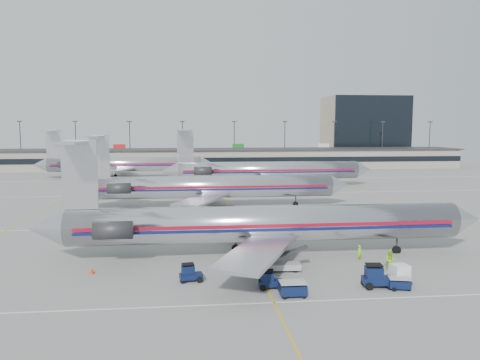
{
  "coord_description": "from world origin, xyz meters",
  "views": [
    {
      "loc": [
        -6.14,
        -51.8,
        13.3
      ],
      "look_at": [
        1.9,
        24.92,
        4.5
      ],
      "focal_mm": 35.0,
      "sensor_mm": 36.0,
      "label": 1
    }
  ],
  "objects": [
    {
      "name": "belt_loader",
      "position": [
        2.01,
        -10.33,
        0.63
      ],
      "size": [
        4.52,
        1.63,
        2.36
      ],
      "rotation": [
        0.0,
        0.0,
        -0.07
      ],
      "color": "#A1A1A1",
      "rests_on": "ground"
    },
    {
      "name": "jet_third_row",
      "position": [
        10.01,
        50.24,
        3.74
      ],
      "size": [
        47.11,
        28.98,
        12.88
      ],
      "color": "silver",
      "rests_on": "ground"
    },
    {
      "name": "ground",
      "position": [
        0.0,
        0.0,
        0.0
      ],
      "size": [
        260.0,
        260.0,
        0.0
      ],
      "primitive_type": "plane",
      "color": "gray",
      "rests_on": "ground"
    },
    {
      "name": "jet_back_row",
      "position": [
        -24.19,
        72.21,
        3.65
      ],
      "size": [
        46.04,
        28.32,
        12.59
      ],
      "color": "silver",
      "rests_on": "ground"
    },
    {
      "name": "tug_center",
      "position": [
        0.13,
        -14.94,
        0.72
      ],
      "size": [
        1.98,
        1.05,
        1.58
      ],
      "rotation": [
        0.0,
        0.0,
        -0.04
      ],
      "color": "#0A1438",
      "rests_on": "ground"
    },
    {
      "name": "cart_outer",
      "position": [
        10.77,
        -16.17,
        0.51
      ],
      "size": [
        1.92,
        1.52,
        0.97
      ],
      "rotation": [
        0.0,
        0.0,
        -0.23
      ],
      "color": "#0A1438",
      "rests_on": "ground"
    },
    {
      "name": "terminal",
      "position": [
        0.0,
        97.97,
        3.16
      ],
      "size": [
        162.0,
        17.0,
        6.25
      ],
      "color": "gray",
      "rests_on": "ground"
    },
    {
      "name": "cone_left",
      "position": [
        -15.26,
        -9.36,
        0.32
      ],
      "size": [
        0.57,
        0.57,
        0.64
      ],
      "primitive_type": "cone",
      "rotation": [
        0.0,
        0.0,
        0.26
      ],
      "color": "#FE2808",
      "rests_on": "ground"
    },
    {
      "name": "ramp_worker_far",
      "position": [
        12.15,
        -11.26,
        0.97
      ],
      "size": [
        1.12,
        0.98,
        1.94
      ],
      "primitive_type": "imported",
      "rotation": [
        0.0,
        0.0,
        -0.29
      ],
      "color": "#8FE115",
      "rests_on": "ground"
    },
    {
      "name": "jet_second_row",
      "position": [
        -3.51,
        24.7,
        3.52
      ],
      "size": [
        46.3,
        27.26,
        12.12
      ],
      "color": "silver",
      "rests_on": "ground"
    },
    {
      "name": "uld_container",
      "position": [
        11.31,
        -15.03,
        0.87
      ],
      "size": [
        1.85,
        1.63,
        1.72
      ],
      "rotation": [
        0.0,
        0.0,
        0.18
      ],
      "color": "#2D2D30",
      "rests_on": "ground"
    },
    {
      "name": "apron_markings",
      "position": [
        0.0,
        10.0,
        0.01
      ],
      "size": [
        160.0,
        0.15,
        0.02
      ],
      "primitive_type": "cube",
      "color": "silver",
      "rests_on": "ground"
    },
    {
      "name": "jet_foreground",
      "position": [
        0.5,
        -5.55,
        3.53
      ],
      "size": [
        46.45,
        27.35,
        12.16
      ],
      "color": "silver",
      "rests_on": "ground"
    },
    {
      "name": "light_mast_row",
      "position": [
        0.0,
        112.0,
        8.58
      ],
      "size": [
        163.6,
        0.4,
        15.28
      ],
      "color": "#38383D",
      "rests_on": "ground"
    },
    {
      "name": "cart_inner",
      "position": [
        1.7,
        -16.83,
        0.63
      ],
      "size": [
        2.09,
        1.44,
        1.18
      ],
      "rotation": [
        0.0,
        0.0,
        -0.01
      ],
      "color": "#0A1438",
      "rests_on": "ground"
    },
    {
      "name": "ramp_worker_near",
      "position": [
        10.43,
        -7.97,
        0.81
      ],
      "size": [
        0.71,
        0.64,
        1.62
      ],
      "primitive_type": "imported",
      "rotation": [
        0.0,
        0.0,
        0.55
      ],
      "color": "#88E015",
      "rests_on": "ground"
    },
    {
      "name": "tug_right",
      "position": [
        8.99,
        -15.62,
        0.92
      ],
      "size": [
        2.59,
        1.51,
        2.01
      ],
      "rotation": [
        0.0,
        0.0,
        -0.11
      ],
      "color": "#0A1438",
      "rests_on": "ground"
    },
    {
      "name": "cone_right",
      "position": [
        13.39,
        -11.52,
        0.33
      ],
      "size": [
        0.6,
        0.6,
        0.66
      ],
      "primitive_type": "cone",
      "rotation": [
        0.0,
        0.0,
        0.27
      ],
      "color": "#FE2808",
      "rests_on": "ground"
    },
    {
      "name": "tug_left",
      "position": [
        -6.38,
        -12.45,
        0.73
      ],
      "size": [
        2.1,
        1.3,
        1.59
      ],
      "rotation": [
        0.0,
        0.0,
        0.17
      ],
      "color": "#0A1438",
      "rests_on": "ground"
    },
    {
      "name": "distant_building",
      "position": [
        62.0,
        128.0,
        12.5
      ],
      "size": [
        30.0,
        20.0,
        25.0
      ],
      "primitive_type": "cube",
      "color": "tan",
      "rests_on": "ground"
    }
  ]
}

